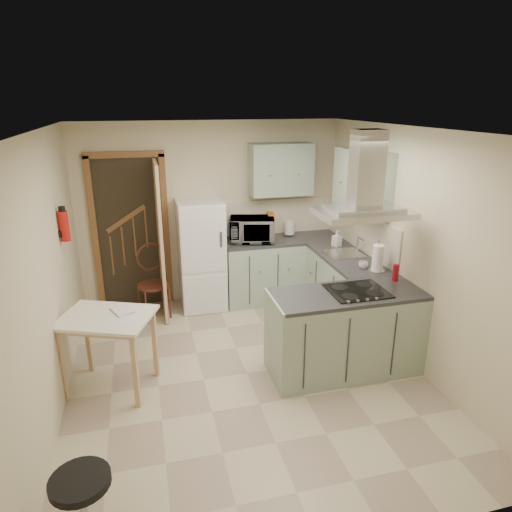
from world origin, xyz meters
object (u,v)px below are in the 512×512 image
object	(u,v)px
stool	(84,509)
microwave	(252,230)
peninsula	(345,332)
drop_leaf_table	(110,352)
bentwood_chair	(153,285)
fridge	(201,255)
extractor_hood	(363,213)

from	to	relation	value
stool	microwave	bearing A→B (deg)	59.95
peninsula	microwave	world-z (taller)	microwave
drop_leaf_table	bentwood_chair	xyz separation A→B (m)	(0.48, 1.52, 0.05)
fridge	bentwood_chair	xyz separation A→B (m)	(-0.67, -0.18, -0.30)
extractor_hood	microwave	world-z (taller)	extractor_hood
drop_leaf_table	extractor_hood	bearing A→B (deg)	16.04
extractor_hood	drop_leaf_table	xyz separation A→B (m)	(-2.48, 0.28, -1.32)
bentwood_chair	fridge	bearing A→B (deg)	-0.20
fridge	stool	world-z (taller)	fridge
stool	peninsula	bearing A→B (deg)	30.03
drop_leaf_table	stool	bearing A→B (deg)	-70.97
bentwood_chair	extractor_hood	bearing A→B (deg)	-57.19
fridge	bentwood_chair	distance (m)	0.76
bentwood_chair	drop_leaf_table	bearing A→B (deg)	-122.77
extractor_hood	drop_leaf_table	bearing A→B (deg)	173.61
bentwood_chair	stool	size ratio (longest dim) A/B	1.73
fridge	microwave	size ratio (longest dim) A/B	2.50
peninsula	extractor_hood	xyz separation A→B (m)	(0.10, 0.00, 1.27)
extractor_hood	drop_leaf_table	distance (m)	2.82
fridge	extractor_hood	distance (m)	2.57
drop_leaf_table	stool	size ratio (longest dim) A/B	1.65
fridge	peninsula	xyz separation A→B (m)	(1.22, -1.98, -0.30)
peninsula	extractor_hood	size ratio (longest dim) A/B	1.72
fridge	extractor_hood	xyz separation A→B (m)	(1.32, -1.98, 0.97)
peninsula	drop_leaf_table	distance (m)	2.40
fridge	extractor_hood	world-z (taller)	extractor_hood
peninsula	stool	xyz separation A→B (m)	(-2.48, -1.43, -0.19)
drop_leaf_table	peninsula	bearing A→B (deg)	15.78
bentwood_chair	stool	distance (m)	3.29
fridge	drop_leaf_table	world-z (taller)	fridge
extractor_hood	bentwood_chair	size ratio (longest dim) A/B	1.01
peninsula	bentwood_chair	bearing A→B (deg)	136.48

